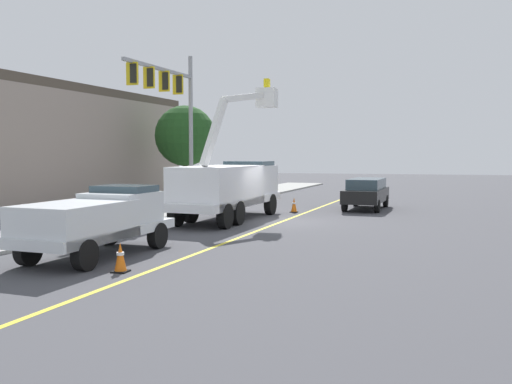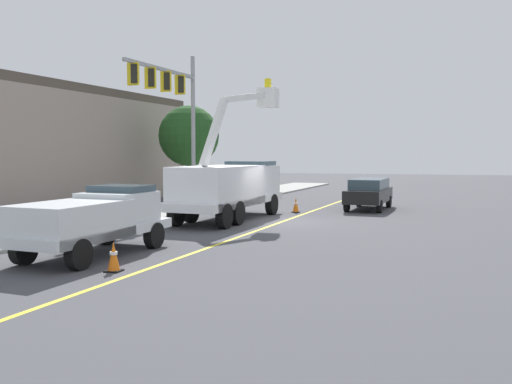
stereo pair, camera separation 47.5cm
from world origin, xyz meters
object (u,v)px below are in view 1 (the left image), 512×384
traffic_signal_mast (172,100)px  utility_bucket_truck (229,185)px  service_pickup_truck (97,219)px  traffic_cone_leading (120,257)px  passing_minivan (366,192)px  traffic_cone_mid_front (294,205)px

traffic_signal_mast → utility_bucket_truck: bearing=-114.5°
utility_bucket_truck → service_pickup_truck: (-9.86, 1.07, -0.49)m
service_pickup_truck → traffic_cone_leading: bearing=-136.3°
passing_minivan → traffic_cone_leading: 18.92m
traffic_cone_leading → utility_bucket_truck: bearing=3.2°
service_pickup_truck → traffic_cone_leading: service_pickup_truck is taller
traffic_cone_mid_front → utility_bucket_truck: bearing=148.9°
traffic_cone_leading → traffic_cone_mid_front: size_ratio=1.01×
utility_bucket_truck → traffic_cone_mid_front: utility_bucket_truck is taller
passing_minivan → traffic_cone_mid_front: 4.46m
traffic_cone_leading → traffic_cone_mid_front: (15.54, -1.68, -0.00)m
service_pickup_truck → traffic_signal_mast: traffic_signal_mast is taller
passing_minivan → traffic_cone_mid_front: bearing=126.5°
service_pickup_truck → passing_minivan: bearing=-23.0°
traffic_signal_mast → service_pickup_truck: bearing=-168.0°
service_pickup_truck → utility_bucket_truck: bearing=-6.2°
service_pickup_truck → passing_minivan: size_ratio=1.16×
traffic_cone_leading → traffic_cone_mid_front: traffic_cone_leading is taller
traffic_cone_mid_front → service_pickup_truck: bearing=166.1°
utility_bucket_truck → traffic_cone_leading: size_ratio=10.73×
passing_minivan → traffic_cone_mid_front: size_ratio=6.39×
traffic_cone_leading → traffic_signal_mast: size_ratio=0.09×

